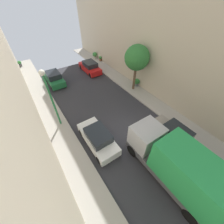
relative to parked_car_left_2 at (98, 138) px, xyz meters
The scene contains 14 objects.
ground 2.84m from the parked_car_left_2, 11.18° to the right, with size 32.00×32.00×0.00m, color #2D2D33.
sidewalk_left 2.45m from the parked_car_left_2, 166.93° to the right, with size 2.00×44.00×0.15m, color #A8A399.
sidewalk_right 7.75m from the parked_car_left_2, ahead, with size 2.00×44.00×0.15m, color #A8A399.
parked_car_left_2 is the anchor object (origin of this frame).
parked_car_left_3 11.58m from the parked_car_left_2, 90.00° to the left, with size 1.78×4.20×1.57m.
parked_car_right_2 6.32m from the parked_car_left_2, 31.25° to the right, with size 1.78×4.20×1.57m.
parked_car_right_3 12.93m from the parked_car_left_2, 65.32° to the left, with size 1.78×4.20×1.57m.
delivery_truck 5.91m from the parked_car_left_2, 62.31° to the right, with size 2.26×6.60×3.38m.
street_tree_1 9.46m from the parked_car_left_2, 30.45° to the left, with size 2.69×2.69×5.25m.
potted_plant_0 16.39m from the parked_car_left_2, 58.78° to the left, with size 0.47×0.47×0.76m.
potted_plant_1 9.72m from the parked_car_left_2, 29.62° to the left, with size 0.70×0.70×0.95m.
potted_plant_3 17.58m from the parked_car_left_2, 61.95° to the left, with size 0.74×0.74×1.03m.
potted_plant_4 19.54m from the parked_car_left_2, 98.92° to the left, with size 0.53×0.53×0.88m.
lamp_post 5.26m from the parked_car_left_2, 116.22° to the left, with size 0.44×0.44×5.45m.
Camera 1 is at (-5.52, -5.69, 10.01)m, focal length 22.26 mm.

